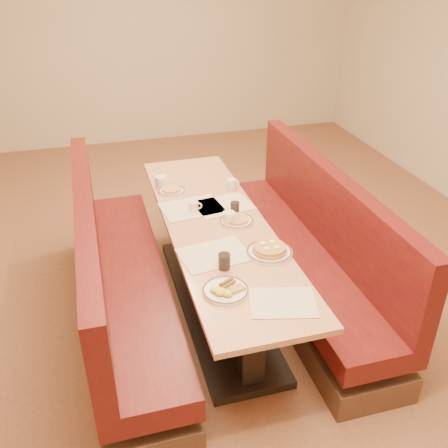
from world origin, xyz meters
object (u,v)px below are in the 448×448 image
object	(u,v)px
coffee_mug_d	(161,182)
coffee_mug_a	(229,218)
coffee_mug_b	(194,206)
booth_left	(119,285)
soda_tumbler_mid	(235,208)
diner_table	(217,267)
eggs_plate	(225,290)
pancake_plate	(269,250)
soda_tumbler_near	(224,261)
coffee_mug_c	(232,184)
booth_right	(307,254)

from	to	relation	value
coffee_mug_d	coffee_mug_a	bearing A→B (deg)	-41.44
coffee_mug_b	coffee_mug_d	bearing A→B (deg)	113.78
booth_left	soda_tumbler_mid	world-z (taller)	booth_left
diner_table	booth_left	size ratio (longest dim) A/B	1.00
eggs_plate	coffee_mug_a	xyz separation A→B (m)	(0.25, 0.76, 0.03)
pancake_plate	soda_tumbler_near	bearing A→B (deg)	-165.64
coffee_mug_a	soda_tumbler_near	bearing A→B (deg)	-92.55
diner_table	coffee_mug_b	world-z (taller)	coffee_mug_b
coffee_mug_a	soda_tumbler_near	distance (m)	0.56
booth_left	soda_tumbler_mid	xyz separation A→B (m)	(0.90, 0.12, 0.43)
diner_table	coffee_mug_c	distance (m)	0.73
pancake_plate	booth_right	bearing A→B (deg)	42.60
diner_table	booth_right	bearing A→B (deg)	0.00
coffee_mug_c	booth_left	bearing A→B (deg)	-159.22
diner_table	coffee_mug_b	size ratio (longest dim) A/B	24.53
booth_right	coffee_mug_b	xyz separation A→B (m)	(-0.85, 0.24, 0.43)
pancake_plate	coffee_mug_d	distance (m)	1.28
pancake_plate	soda_tumbler_near	world-z (taller)	soda_tumbler_near
booth_left	pancake_plate	bearing A→B (deg)	-26.11
booth_left	coffee_mug_a	bearing A→B (deg)	-1.61
pancake_plate	coffee_mug_b	xyz separation A→B (m)	(-0.34, 0.70, 0.02)
coffee_mug_a	soda_tumbler_near	size ratio (longest dim) A/B	1.18
eggs_plate	soda_tumbler_mid	distance (m)	0.96
booth_left	booth_right	xyz separation A→B (m)	(1.46, 0.00, 0.00)
coffee_mug_d	soda_tumbler_mid	distance (m)	0.74
soda_tumbler_mid	coffee_mug_c	bearing A→B (deg)	76.39
soda_tumbler_near	soda_tumbler_mid	distance (m)	0.72
coffee_mug_c	soda_tumbler_near	xyz separation A→B (m)	(-0.37, -1.09, 0.01)
coffee_mug_d	diner_table	bearing A→B (deg)	-46.49
coffee_mug_a	soda_tumbler_mid	distance (m)	0.16
booth_left	booth_right	world-z (taller)	same
coffee_mug_b	eggs_plate	bearing A→B (deg)	-87.85
eggs_plate	soda_tumbler_near	world-z (taller)	soda_tumbler_near
eggs_plate	coffee_mug_d	size ratio (longest dim) A/B	2.19
booth_left	coffee_mug_c	bearing A→B (deg)	28.04
coffee_mug_b	pancake_plate	bearing A→B (deg)	-59.62
booth_left	coffee_mug_d	distance (m)	0.95
diner_table	booth_right	distance (m)	0.73
diner_table	soda_tumbler_near	bearing A→B (deg)	-100.42
soda_tumbler_mid	coffee_mug_d	bearing A→B (deg)	127.02
coffee_mug_a	coffee_mug_c	xyz separation A→B (m)	(0.18, 0.56, -0.01)
booth_right	soda_tumbler_near	distance (m)	1.09
coffee_mug_d	soda_tumbler_near	xyz separation A→B (m)	(0.18, -1.26, 0.00)
coffee_mug_b	coffee_mug_c	distance (m)	0.49
diner_table	soda_tumbler_near	size ratio (longest dim) A/B	24.32
eggs_plate	soda_tumbler_mid	xyz separation A→B (m)	(0.33, 0.91, 0.03)
booth_right	diner_table	bearing A→B (deg)	180.00
coffee_mug_b	booth_left	bearing A→B (deg)	-154.33
diner_table	soda_tumbler_mid	xyz separation A→B (m)	(0.17, 0.12, 0.42)
diner_table	coffee_mug_a	world-z (taller)	coffee_mug_a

